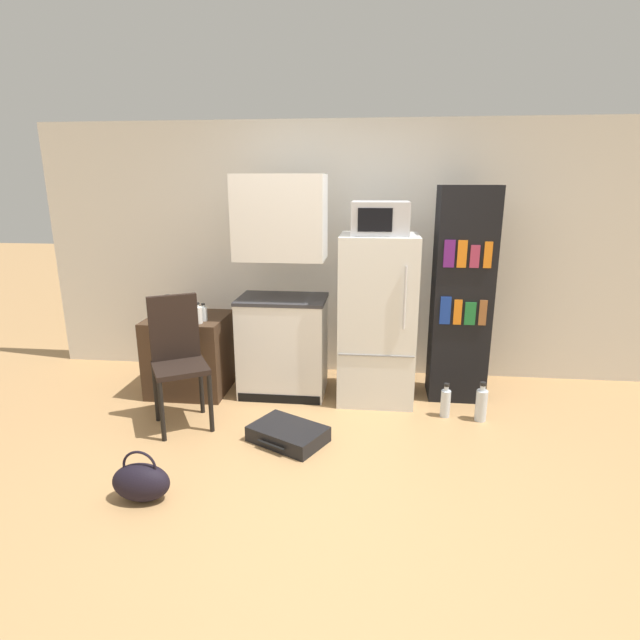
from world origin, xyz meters
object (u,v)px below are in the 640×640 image
(side_table, at_px, (190,354))
(refrigerator, at_px, (377,319))
(microwave, at_px, (380,218))
(bottle_clear_short, at_px, (204,313))
(bottle_milk_white, at_px, (198,315))
(chair, at_px, (177,350))
(kitchen_hutch, at_px, (282,296))
(handbag, at_px, (141,482))
(water_bottle_front, at_px, (445,403))
(bookshelf, at_px, (461,296))
(bottle_ketchup_red, at_px, (168,307))
(suitcase_large_flat, at_px, (288,434))
(water_bottle_middle, at_px, (481,404))
(bottle_amber_beer, at_px, (157,310))
(bowl, at_px, (161,320))

(side_table, height_order, refrigerator, refrigerator)
(microwave, height_order, bottle_clear_short, microwave)
(bottle_milk_white, xyz_separation_m, chair, (-0.02, -0.43, -0.18))
(kitchen_hutch, relative_size, bottle_milk_white, 10.70)
(kitchen_hutch, bearing_deg, handbag, -108.35)
(bottle_clear_short, xyz_separation_m, water_bottle_front, (2.10, -0.20, -0.65))
(chair, distance_m, handbag, 1.16)
(handbag, bearing_deg, refrigerator, 50.13)
(microwave, bearing_deg, kitchen_hutch, 177.95)
(bookshelf, bearing_deg, side_table, -176.83)
(bottle_ketchup_red, distance_m, chair, 0.73)
(suitcase_large_flat, distance_m, water_bottle_middle, 1.60)
(bookshelf, bearing_deg, chair, -161.56)
(bottle_amber_beer, bearing_deg, microwave, 2.62)
(kitchen_hutch, relative_size, bookshelf, 1.05)
(microwave, bearing_deg, bottle_amber_beer, -177.38)
(bookshelf, relative_size, water_bottle_front, 6.35)
(suitcase_large_flat, distance_m, handbag, 1.12)
(bookshelf, bearing_deg, suitcase_large_flat, -143.94)
(microwave, xyz_separation_m, water_bottle_middle, (0.86, -0.37, -1.46))
(kitchen_hutch, distance_m, bottle_clear_short, 0.71)
(chair, relative_size, water_bottle_middle, 3.10)
(bottle_amber_beer, height_order, chair, chair)
(chair, relative_size, suitcase_large_flat, 1.60)
(bookshelf, distance_m, chair, 2.43)
(microwave, height_order, water_bottle_front, microwave)
(water_bottle_middle, bearing_deg, microwave, 156.68)
(handbag, bearing_deg, chair, 98.11)
(bookshelf, xyz_separation_m, water_bottle_front, (-0.14, -0.45, -0.81))
(bottle_clear_short, xyz_separation_m, bowl, (-0.36, -0.08, -0.05))
(suitcase_large_flat, bearing_deg, kitchen_hutch, 130.02)
(refrigerator, relative_size, suitcase_large_flat, 2.26)
(kitchen_hutch, bearing_deg, water_bottle_front, -14.21)
(bookshelf, height_order, suitcase_large_flat, bookshelf)
(water_bottle_front, bearing_deg, bottle_clear_short, 174.53)
(bowl, bearing_deg, kitchen_hutch, 13.25)
(bowl, distance_m, water_bottle_front, 2.53)
(refrigerator, bearing_deg, chair, -157.44)
(bookshelf, bearing_deg, kitchen_hutch, -176.93)
(bottle_amber_beer, distance_m, water_bottle_front, 2.64)
(water_bottle_middle, bearing_deg, bottle_clear_short, 174.19)
(bottle_milk_white, bearing_deg, microwave, 8.02)
(bottle_ketchup_red, distance_m, water_bottle_middle, 2.85)
(bottle_milk_white, relative_size, handbag, 0.51)
(kitchen_hutch, distance_m, bottle_milk_white, 0.75)
(kitchen_hutch, height_order, water_bottle_front, kitchen_hutch)
(bookshelf, distance_m, bottle_amber_beer, 2.70)
(microwave, xyz_separation_m, water_bottle_front, (0.58, -0.33, -1.48))
(side_table, distance_m, microwave, 2.12)
(bookshelf, relative_size, bottle_ketchup_red, 9.43)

